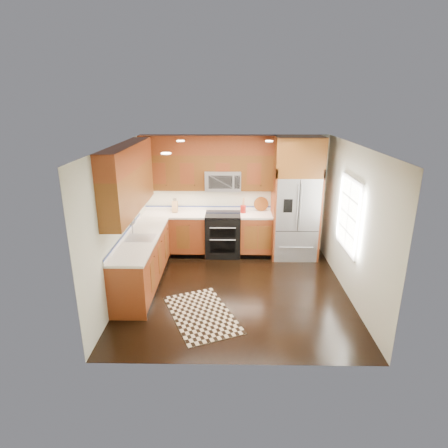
{
  "coord_description": "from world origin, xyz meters",
  "views": [
    {
      "loc": [
        -0.1,
        -6.07,
        3.33
      ],
      "look_at": [
        -0.21,
        0.6,
        1.08
      ],
      "focal_mm": 30.0,
      "sensor_mm": 36.0,
      "label": 1
    }
  ],
  "objects_px": {
    "rug": "(202,314)",
    "utensil_crock": "(243,207)",
    "refrigerator": "(296,199)",
    "knife_block": "(175,206)",
    "range": "(223,235)"
  },
  "relations": [
    {
      "from": "utensil_crock",
      "to": "knife_block",
      "type": "bearing_deg",
      "value": 178.71
    },
    {
      "from": "rug",
      "to": "knife_block",
      "type": "distance_m",
      "value": 2.93
    },
    {
      "from": "rug",
      "to": "utensil_crock",
      "type": "bearing_deg",
      "value": 51.08
    },
    {
      "from": "rug",
      "to": "utensil_crock",
      "type": "distance_m",
      "value": 2.89
    },
    {
      "from": "refrigerator",
      "to": "rug",
      "type": "bearing_deg",
      "value": -127.25
    },
    {
      "from": "knife_block",
      "to": "utensil_crock",
      "type": "xyz_separation_m",
      "value": [
        1.5,
        -0.03,
        -0.01
      ]
    },
    {
      "from": "range",
      "to": "refrigerator",
      "type": "height_order",
      "value": "refrigerator"
    },
    {
      "from": "knife_block",
      "to": "rug",
      "type": "bearing_deg",
      "value": -73.86
    },
    {
      "from": "refrigerator",
      "to": "knife_block",
      "type": "distance_m",
      "value": 2.63
    },
    {
      "from": "range",
      "to": "knife_block",
      "type": "distance_m",
      "value": 1.22
    },
    {
      "from": "knife_block",
      "to": "range",
      "type": "bearing_deg",
      "value": -8.21
    },
    {
      "from": "rug",
      "to": "knife_block",
      "type": "height_order",
      "value": "knife_block"
    },
    {
      "from": "rug",
      "to": "knife_block",
      "type": "xyz_separation_m",
      "value": [
        -0.76,
        2.62,
        1.06
      ]
    },
    {
      "from": "range",
      "to": "knife_block",
      "type": "xyz_separation_m",
      "value": [
        -1.06,
        0.15,
        0.6
      ]
    },
    {
      "from": "utensil_crock",
      "to": "rug",
      "type": "bearing_deg",
      "value": -105.95
    }
  ]
}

